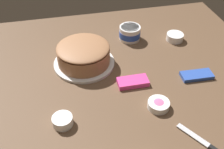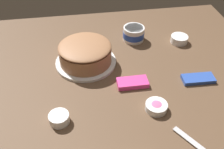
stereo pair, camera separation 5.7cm
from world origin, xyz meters
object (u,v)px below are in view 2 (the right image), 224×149
frosting_tub (134,33)px  candy_box_lower (132,83)px  frosted_cake (85,54)px  sprinkle_bowl_orange (179,39)px  candy_box_upper (198,79)px  sprinkle_bowl_pink (156,106)px  sprinkle_bowl_yellow (59,118)px

frosting_tub → candy_box_lower: size_ratio=0.85×
frosted_cake → candy_box_lower: frosted_cake is taller
frosted_cake → sprinkle_bowl_orange: 0.56m
sprinkle_bowl_orange → candy_box_upper: size_ratio=0.63×
sprinkle_bowl_orange → frosting_tub: bearing=164.7°
sprinkle_bowl_pink → candy_box_lower: size_ratio=0.65×
sprinkle_bowl_orange → sprinkle_bowl_yellow: (-0.68, -0.48, -0.00)m
candy_box_lower → candy_box_upper: (0.32, -0.02, -0.00)m
sprinkle_bowl_orange → candy_box_upper: bearing=-94.0°
sprinkle_bowl_pink → sprinkle_bowl_orange: (0.28, 0.48, 0.00)m
sprinkle_bowl_orange → candy_box_lower: (-0.34, -0.31, -0.01)m
candy_box_upper → sprinkle_bowl_orange: bearing=88.2°
frosting_tub → sprinkle_bowl_yellow: 0.70m
candy_box_lower → candy_box_upper: candy_box_lower is taller
sprinkle_bowl_yellow → candy_box_lower: size_ratio=0.57×
sprinkle_bowl_orange → candy_box_upper: (-0.02, -0.33, -0.01)m
frosted_cake → frosting_tub: bearing=31.5°
frosted_cake → sprinkle_bowl_pink: size_ratio=3.31×
sprinkle_bowl_pink → candy_box_lower: (-0.07, 0.17, -0.01)m
sprinkle_bowl_pink → candy_box_upper: size_ratio=0.61×
frosted_cake → candy_box_upper: frosted_cake is taller
sprinkle_bowl_orange → candy_box_upper: 0.33m
sprinkle_bowl_orange → candy_box_lower: size_ratio=0.67×
frosting_tub → candy_box_upper: 0.46m
frosted_cake → sprinkle_bowl_orange: (0.55, 0.11, -0.04)m
frosted_cake → frosting_tub: (0.29, 0.18, -0.02)m
candy_box_lower → candy_box_upper: bearing=-3.0°
sprinkle_bowl_pink → sprinkle_bowl_yellow: size_ratio=1.13×
sprinkle_bowl_orange → candy_box_lower: sprinkle_bowl_orange is taller
frosted_cake → frosting_tub: frosted_cake is taller
frosted_cake → sprinkle_bowl_pink: 0.46m
frosting_tub → sprinkle_bowl_pink: 0.55m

